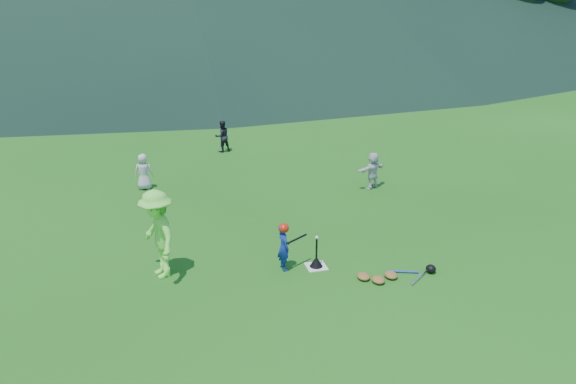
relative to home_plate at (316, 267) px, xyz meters
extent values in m
plane|color=#1A5012|center=(0.00, 0.00, -0.01)|extent=(120.00, 120.00, 0.00)
cube|color=silver|center=(0.00, 0.00, 0.00)|extent=(0.45, 0.45, 0.02)
sphere|color=white|center=(0.00, 0.00, 0.73)|extent=(0.08, 0.08, 0.08)
imported|color=navy|center=(-0.73, 0.10, 0.53)|extent=(0.31, 0.43, 1.09)
imported|color=#72F347|center=(-3.42, 0.51, 0.98)|extent=(1.07, 1.44, 1.99)
imported|color=#BCBCBC|center=(-3.62, 6.19, 0.55)|extent=(0.60, 0.44, 1.13)
imported|color=black|center=(-0.68, 9.59, 0.59)|extent=(0.69, 0.60, 1.19)
imported|color=silver|center=(3.23, 4.46, 0.57)|extent=(1.12, 0.69, 1.15)
cone|color=black|center=(0.00, 0.00, 0.10)|extent=(0.30, 0.30, 0.18)
cylinder|color=black|center=(0.00, 0.00, 0.44)|extent=(0.04, 0.04, 0.50)
ellipsoid|color=#AF1F0B|center=(-0.73, 0.10, 1.00)|extent=(0.24, 0.26, 0.22)
cylinder|color=black|center=(-0.43, 0.11, 0.69)|extent=(0.56, 0.35, 0.07)
ellipsoid|color=olive|center=(1.08, -1.00, 0.05)|extent=(0.28, 0.34, 0.13)
ellipsoid|color=olive|center=(1.43, -0.88, 0.05)|extent=(0.28, 0.34, 0.13)
ellipsoid|color=olive|center=(0.83, -0.78, 0.05)|extent=(0.28, 0.34, 0.13)
cylinder|color=silver|center=(1.98, -1.10, 0.02)|extent=(0.60, 0.49, 0.06)
cylinder|color=#263FA5|center=(1.78, -0.75, 0.02)|extent=(0.66, 0.27, 0.05)
ellipsoid|color=black|center=(2.38, -0.90, 0.08)|extent=(0.22, 0.24, 0.19)
cube|color=gray|center=(0.00, 28.00, 0.59)|extent=(70.00, 0.03, 1.20)
cube|color=yellow|center=(0.00, 28.00, 1.23)|extent=(70.00, 0.08, 0.08)
cylinder|color=gray|center=(0.00, 28.00, 0.59)|extent=(0.07, 0.07, 1.30)
cylinder|color=#382314|center=(-8.00, 35.00, 2.18)|extent=(0.56, 0.56, 4.38)
cylinder|color=#382314|center=(-3.20, 32.00, 1.60)|extent=(0.56, 0.56, 3.22)
cylinder|color=#382314|center=(1.60, 33.50, 1.90)|extent=(0.56, 0.56, 3.81)
cylinder|color=#382314|center=(6.40, 35.00, 2.19)|extent=(0.56, 0.56, 4.41)
cylinder|color=#382314|center=(11.20, 32.00, 1.62)|extent=(0.56, 0.56, 3.25)
cylinder|color=#382314|center=(16.00, 33.50, 1.91)|extent=(0.56, 0.56, 3.85)
cylinder|color=#382314|center=(20.80, 35.00, 2.21)|extent=(0.56, 0.56, 4.44)
cylinder|color=#382314|center=(25.60, 32.00, 1.63)|extent=(0.56, 0.56, 3.29)
cylinder|color=#382314|center=(30.40, 33.50, 1.93)|extent=(0.56, 0.56, 3.88)
camera|label=1|loc=(-3.50, -10.74, 6.10)|focal=35.00mm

